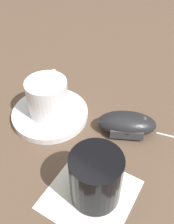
{
  "coord_description": "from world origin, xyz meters",
  "views": [
    {
      "loc": [
        0.22,
        0.18,
        0.35
      ],
      "look_at": [
        -0.06,
        -0.03,
        0.03
      ],
      "focal_mm": 40.0,
      "sensor_mm": 36.0,
      "label": 1
    }
  ],
  "objects": [
    {
      "name": "saucer",
      "position": [
        -0.03,
        -0.1,
        0.01
      ],
      "size": [
        0.15,
        0.15,
        0.01
      ],
      "primitive_type": "cylinder",
      "color": "white",
      "rests_on": "ground"
    },
    {
      "name": "coffee_cup",
      "position": [
        -0.03,
        -0.1,
        0.05
      ],
      "size": [
        0.1,
        0.08,
        0.07
      ],
      "color": "white",
      "rests_on": "saucer"
    },
    {
      "name": "computer_mouse",
      "position": [
        -0.08,
        0.05,
        0.02
      ],
      "size": [
        0.1,
        0.12,
        0.04
      ],
      "color": "black",
      "rests_on": "ground"
    },
    {
      "name": "drinking_glass",
      "position": [
        0.06,
        0.07,
        0.04
      ],
      "size": [
        0.08,
        0.08,
        0.08
      ],
      "primitive_type": "cylinder",
      "color": "black",
      "rests_on": "napkin_under_glass"
    },
    {
      "name": "ground_plane",
      "position": [
        0.0,
        0.0,
        0.0
      ],
      "size": [
        3.0,
        3.0,
        0.0
      ],
      "primitive_type": "plane",
      "color": "brown"
    },
    {
      "name": "napkin_under_glass",
      "position": [
        0.06,
        0.07,
        0.0
      ],
      "size": [
        0.14,
        0.14,
        0.0
      ],
      "primitive_type": "cube",
      "rotation": [
        0.0,
        0.0,
        0.1
      ],
      "color": "silver",
      "rests_on": "ground"
    }
  ]
}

